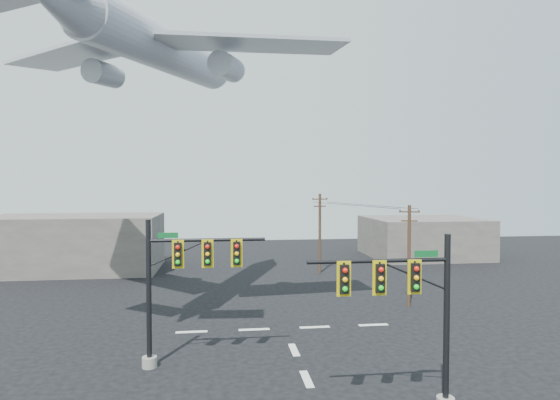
{
  "coord_description": "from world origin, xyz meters",
  "views": [
    {
      "loc": [
        -4.05,
        -17.97,
        9.47
      ],
      "look_at": [
        -1.18,
        5.0,
        8.66
      ],
      "focal_mm": 30.0,
      "sensor_mm": 36.0,
      "label": 1
    }
  ],
  "objects": [
    {
      "name": "lane_markings",
      "position": [
        0.0,
        5.33,
        0.01
      ],
      "size": [
        14.0,
        21.2,
        0.01
      ],
      "color": "silver",
      "rests_on": "ground"
    },
    {
      "name": "signal_mast_near",
      "position": [
        3.75,
        0.19,
        4.14
      ],
      "size": [
        6.28,
        0.81,
        7.39
      ],
      "color": "gray",
      "rests_on": "ground"
    },
    {
      "name": "signal_mast_far",
      "position": [
        -6.3,
        6.38,
        4.28
      ],
      "size": [
        6.37,
        0.84,
        7.64
      ],
      "color": "gray",
      "rests_on": "ground"
    },
    {
      "name": "utility_pole_a",
      "position": [
        10.25,
        16.3,
        4.1
      ],
      "size": [
        1.52,
        0.58,
        7.83
      ],
      "rotation": [
        0.0,
        0.0,
        -0.31
      ],
      "color": "#482F1F",
      "rests_on": "ground"
    },
    {
      "name": "utility_pole_b",
      "position": [
        6.23,
        30.34,
        4.4
      ],
      "size": [
        1.7,
        0.3,
        8.41
      ],
      "rotation": [
        0.0,
        0.0,
        0.11
      ],
      "color": "#482F1F",
      "rests_on": "ground"
    },
    {
      "name": "power_lines",
      "position": [
        8.24,
        23.32,
        7.53
      ],
      "size": [
        5.5,
        14.05,
        0.03
      ],
      "color": "black"
    },
    {
      "name": "airliner",
      "position": [
        -7.91,
        15.61,
        18.71
      ],
      "size": [
        24.26,
        26.31,
        7.19
      ],
      "rotation": [
        0.0,
        -0.07,
        1.23
      ],
      "color": "#B1B6BE"
    },
    {
      "name": "building_left",
      "position": [
        -20.0,
        35.0,
        3.0
      ],
      "size": [
        18.0,
        10.0,
        6.0
      ],
      "primitive_type": "cube",
      "color": "slate",
      "rests_on": "ground"
    },
    {
      "name": "building_right",
      "position": [
        22.0,
        40.0,
        2.5
      ],
      "size": [
        14.0,
        12.0,
        5.0
      ],
      "primitive_type": "cube",
      "color": "slate",
      "rests_on": "ground"
    }
  ]
}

